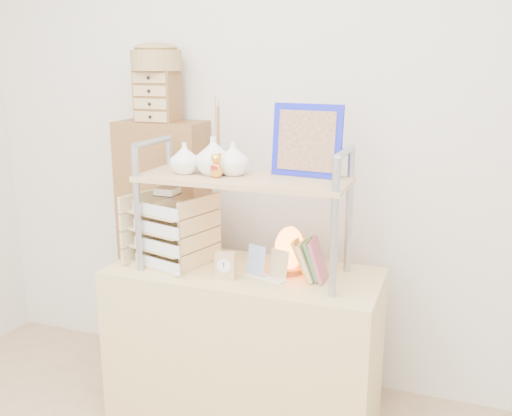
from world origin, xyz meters
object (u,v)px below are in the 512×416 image
at_px(desk, 244,347).
at_px(salt_lamp, 290,249).
at_px(letter_tray, 169,233).
at_px(cabinet, 166,247).

height_order(desk, salt_lamp, salt_lamp).
bearing_deg(letter_tray, cabinet, 121.56).
bearing_deg(salt_lamp, desk, -167.10).
height_order(desk, cabinet, cabinet).
distance_m(desk, salt_lamp, 0.52).
distance_m(cabinet, letter_tray, 0.51).
distance_m(cabinet, salt_lamp, 0.87).
relative_size(desk, letter_tray, 3.38).
bearing_deg(cabinet, desk, -34.03).
height_order(cabinet, letter_tray, cabinet).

